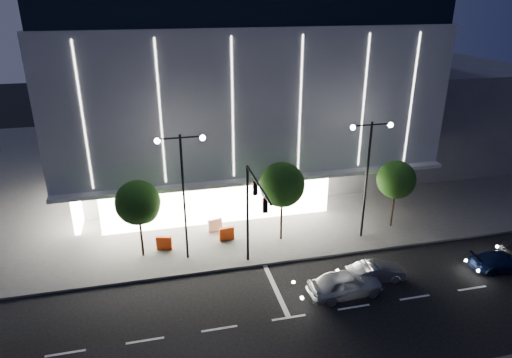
{
  "coord_description": "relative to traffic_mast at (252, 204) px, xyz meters",
  "views": [
    {
      "loc": [
        -4.68,
        -21.51,
        17.2
      ],
      "look_at": [
        2.18,
        7.34,
        5.0
      ],
      "focal_mm": 32.0,
      "sensor_mm": 36.0,
      "label": 1
    }
  ],
  "objects": [
    {
      "name": "ground",
      "position": [
        -1.0,
        -3.34,
        -5.03
      ],
      "size": [
        160.0,
        160.0,
        0.0
      ],
      "primitive_type": "plane",
      "color": "black",
      "rests_on": "ground"
    },
    {
      "name": "sidewalk_museum",
      "position": [
        4.0,
        20.66,
        -4.95
      ],
      "size": [
        70.0,
        40.0,
        0.15
      ],
      "primitive_type": "cube",
      "color": "#474747",
      "rests_on": "ground"
    },
    {
      "name": "museum",
      "position": [
        1.98,
        18.97,
        4.25
      ],
      "size": [
        30.0,
        25.8,
        18.0
      ],
      "color": "#4C4C51",
      "rests_on": "ground"
    },
    {
      "name": "annex_building",
      "position": [
        25.0,
        20.66,
        -0.03
      ],
      "size": [
        16.0,
        20.0,
        10.0
      ],
      "primitive_type": "cube",
      "color": "#4C4C51",
      "rests_on": "ground"
    },
    {
      "name": "traffic_mast",
      "position": [
        0.0,
        0.0,
        0.0
      ],
      "size": [
        0.33,
        5.89,
        7.07
      ],
      "color": "black",
      "rests_on": "ground"
    },
    {
      "name": "street_lamp_west",
      "position": [
        -4.0,
        2.66,
        0.93
      ],
      "size": [
        3.16,
        0.36,
        9.0
      ],
      "color": "black",
      "rests_on": "ground"
    },
    {
      "name": "street_lamp_east",
      "position": [
        9.0,
        2.66,
        0.93
      ],
      "size": [
        3.16,
        0.36,
        9.0
      ],
      "color": "black",
      "rests_on": "ground"
    },
    {
      "name": "tree_left",
      "position": [
        -6.97,
        3.68,
        -0.99
      ],
      "size": [
        3.02,
        3.02,
        5.72
      ],
      "color": "black",
      "rests_on": "ground"
    },
    {
      "name": "tree_mid",
      "position": [
        3.03,
        3.68,
        -0.69
      ],
      "size": [
        3.25,
        3.25,
        6.15
      ],
      "color": "black",
      "rests_on": "ground"
    },
    {
      "name": "tree_right",
      "position": [
        12.03,
        3.68,
        -1.14
      ],
      "size": [
        2.91,
        2.91,
        5.51
      ],
      "color": "black",
      "rests_on": "ground"
    },
    {
      "name": "car_lead",
      "position": [
        4.95,
        -3.58,
        -4.24
      ],
      "size": [
        4.76,
        2.16,
        1.58
      ],
      "primitive_type": "imported",
      "rotation": [
        0.0,
        0.0,
        1.63
      ],
      "color": "#A6A9AD",
      "rests_on": "ground"
    },
    {
      "name": "car_second",
      "position": [
        7.5,
        -2.63,
        -4.41
      ],
      "size": [
        3.79,
        1.38,
        1.24
      ],
      "primitive_type": "imported",
      "rotation": [
        0.0,
        0.0,
        1.55
      ],
      "color": "#929599",
      "rests_on": "ground"
    },
    {
      "name": "car_third",
      "position": [
        16.25,
        -3.45,
        -4.42
      ],
      "size": [
        4.38,
        2.21,
        1.22
      ],
      "primitive_type": "imported",
      "rotation": [
        0.0,
        0.0,
        1.45
      ],
      "color": "#111D42",
      "rests_on": "ground"
    },
    {
      "name": "barrier_a",
      "position": [
        -5.51,
        4.13,
        -4.38
      ],
      "size": [
        1.13,
        0.54,
        1.0
      ],
      "primitive_type": "cube",
      "rotation": [
        0.0,
        0.0,
        -0.27
      ],
      "color": "red",
      "rests_on": "sidewalk_museum"
    },
    {
      "name": "barrier_b",
      "position": [
        -1.59,
        6.01,
        -4.38
      ],
      "size": [
        1.13,
        0.49,
        1.0
      ],
      "primitive_type": "cube",
      "rotation": [
        0.0,
        0.0,
        0.22
      ],
      "color": "white",
      "rests_on": "sidewalk_museum"
    },
    {
      "name": "barrier_c",
      "position": [
        -0.95,
        4.44,
        -4.38
      ],
      "size": [
        1.12,
        0.34,
        1.0
      ],
      "primitive_type": "cube",
      "rotation": [
        0.0,
        0.0,
        0.08
      ],
      "color": "red",
      "rests_on": "sidewalk_museum"
    }
  ]
}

